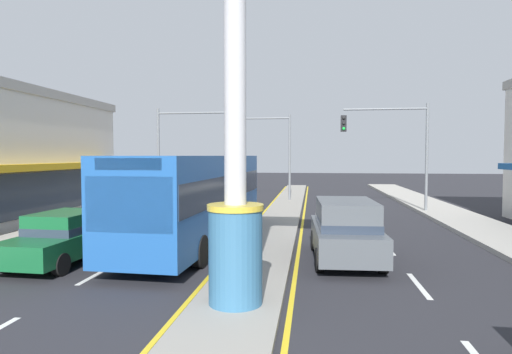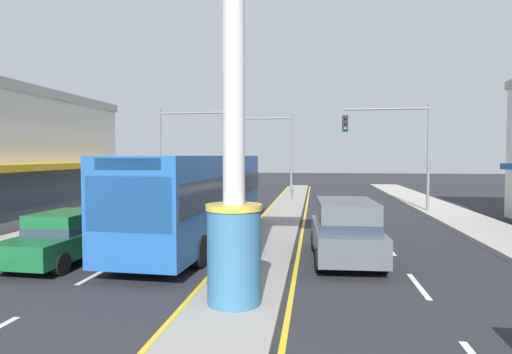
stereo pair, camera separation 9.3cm
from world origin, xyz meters
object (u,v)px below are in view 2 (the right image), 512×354
sedan_mid_left_lane (65,236)px  suv_far_left_oncoming (346,230)px  district_sign (234,93)px  traffic_light_left_side (187,140)px  bus_far_right_lane (198,193)px  traffic_light_right_side (396,138)px  traffic_light_median_far (270,142)px

sedan_mid_left_lane → suv_far_left_oncoming: 8.64m
district_sign → suv_far_left_oncoming: (2.62, 4.63, -3.58)m
district_sign → sedan_mid_left_lane: (-5.92, 3.38, -3.77)m
district_sign → suv_far_left_oncoming: district_sign is taller
traffic_light_left_side → bus_far_right_lane: bearing=-71.1°
traffic_light_left_side → sedan_mid_left_lane: (0.29, -13.85, -3.46)m
sedan_mid_left_lane → traffic_light_right_side: bearing=47.1°
traffic_light_right_side → bus_far_right_lane: 13.32m
sedan_mid_left_lane → suv_far_left_oncoming: size_ratio=0.93×
traffic_light_left_side → bus_far_right_lane: (3.58, -10.47, -2.38)m
district_sign → sedan_mid_left_lane: 7.79m
suv_far_left_oncoming → traffic_light_right_side: bearing=73.1°
sedan_mid_left_lane → suv_far_left_oncoming: (8.54, 1.25, 0.20)m
bus_far_right_lane → suv_far_left_oncoming: 5.73m
sedan_mid_left_lane → suv_far_left_oncoming: bearing=8.3°
traffic_light_right_side → traffic_light_median_far: bearing=145.8°
district_sign → sedan_mid_left_lane: district_sign is taller
traffic_light_left_side → traffic_light_right_side: (12.41, -0.79, 0.00)m
traffic_light_median_far → district_sign: bearing=-86.1°
traffic_light_right_side → bus_far_right_lane: traffic_light_right_side is taller
district_sign → bus_far_right_lane: (-2.62, 6.75, -2.69)m
traffic_light_right_side → sedan_mid_left_lane: (-12.12, -13.05, -3.46)m
district_sign → sedan_mid_left_lane: bearing=150.3°
suv_far_left_oncoming → traffic_light_median_far: bearing=103.6°
traffic_light_median_far → sedan_mid_left_lane: bearing=-103.6°
bus_far_right_lane → suv_far_left_oncoming: bus_far_right_lane is taller
bus_far_right_lane → suv_far_left_oncoming: bearing=-22.0°
traffic_light_median_far → suv_far_left_oncoming: traffic_light_median_far is taller
traffic_light_right_side → suv_far_left_oncoming: size_ratio=1.32×
traffic_light_left_side → traffic_light_right_side: 12.44m
district_sign → traffic_light_left_side: bearing=109.8°
traffic_light_median_far → suv_far_left_oncoming: bearing=-76.4°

